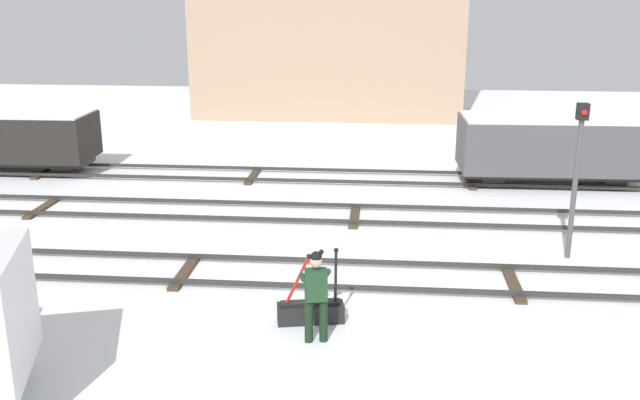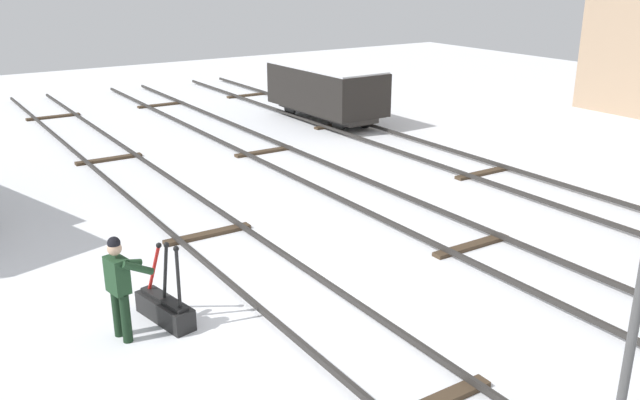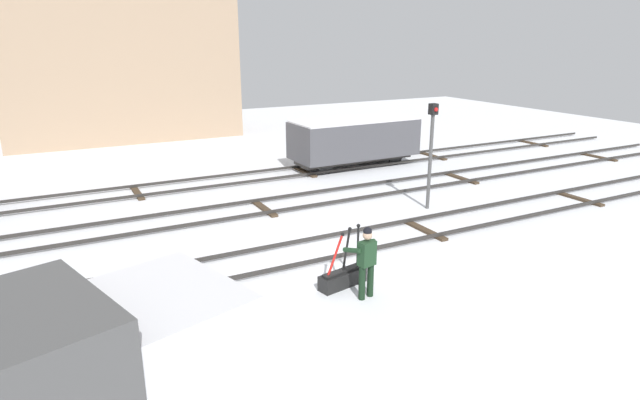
# 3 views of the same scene
# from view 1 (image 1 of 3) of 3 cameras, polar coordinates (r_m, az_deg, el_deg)

# --- Properties ---
(ground_plane) EXTENTS (60.00, 60.00, 0.00)m
(ground_plane) POSITION_cam_1_polar(r_m,az_deg,el_deg) (15.36, 2.08, -6.36)
(ground_plane) COLOR white
(track_main_line) EXTENTS (44.00, 1.94, 0.18)m
(track_main_line) POSITION_cam_1_polar(r_m,az_deg,el_deg) (15.32, 2.08, -5.99)
(track_main_line) COLOR #2D2B28
(track_main_line) RESTS_ON ground_plane
(track_siding_near) EXTENTS (44.00, 1.94, 0.18)m
(track_siding_near) POSITION_cam_1_polar(r_m,az_deg,el_deg) (19.31, 2.78, -1.13)
(track_siding_near) COLOR #2D2B28
(track_siding_near) RESTS_ON ground_plane
(track_siding_far) EXTENTS (44.00, 1.94, 0.18)m
(track_siding_far) POSITION_cam_1_polar(r_m,az_deg,el_deg) (23.13, 3.20, 1.87)
(track_siding_far) COLOR #2D2B28
(track_siding_far) RESTS_ON ground_plane
(switch_lever_frame) EXTENTS (1.29, 0.60, 1.45)m
(switch_lever_frame) POSITION_cam_1_polar(r_m,az_deg,el_deg) (13.41, -0.73, -8.77)
(switch_lever_frame) COLOR black
(switch_lever_frame) RESTS_ON ground_plane
(rail_worker) EXTENTS (0.63, 0.68, 1.69)m
(rail_worker) POSITION_cam_1_polar(r_m,az_deg,el_deg) (12.45, -0.33, -7.31)
(rail_worker) COLOR black
(rail_worker) RESTS_ON ground_plane
(signal_post) EXTENTS (0.24, 0.32, 3.59)m
(signal_post) POSITION_cam_1_polar(r_m,az_deg,el_deg) (16.87, 19.89, 2.68)
(signal_post) COLOR #4C4C4C
(signal_post) RESTS_ON ground_plane
(freight_car_mid_siding) EXTENTS (4.87, 2.21, 2.03)m
(freight_car_mid_siding) POSITION_cam_1_polar(r_m,az_deg,el_deg) (25.86, -22.91, 4.63)
(freight_car_mid_siding) COLOR #2D2B28
(freight_car_mid_siding) RESTS_ON ground_plane
(freight_car_back_track) EXTENTS (5.77, 2.41, 2.16)m
(freight_car_back_track) POSITION_cam_1_polar(r_m,az_deg,el_deg) (23.46, 18.13, 4.17)
(freight_car_back_track) COLOR #2D2B28
(freight_car_back_track) RESTS_ON ground_plane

